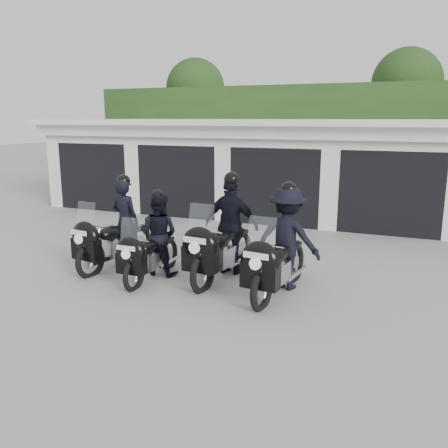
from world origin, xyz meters
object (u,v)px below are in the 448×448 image
at_px(police_bike_a, 116,230).
at_px(police_bike_b, 154,240).
at_px(police_bike_c, 227,232).
at_px(police_bike_d, 283,245).

xyz_separation_m(police_bike_a, police_bike_b, (1.08, -0.28, -0.04)).
bearing_deg(police_bike_a, police_bike_c, 14.39).
xyz_separation_m(police_bike_c, police_bike_d, (1.23, -0.39, -0.03)).
bearing_deg(police_bike_d, police_bike_c, 168.55).
bearing_deg(police_bike_d, police_bike_b, -169.84).
bearing_deg(police_bike_c, police_bike_a, -167.82).
distance_m(police_bike_b, police_bike_c, 1.40).
bearing_deg(police_bike_b, police_bike_a, 164.49).
relative_size(police_bike_b, police_bike_d, 0.87).
bearing_deg(police_bike_c, police_bike_d, -12.31).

